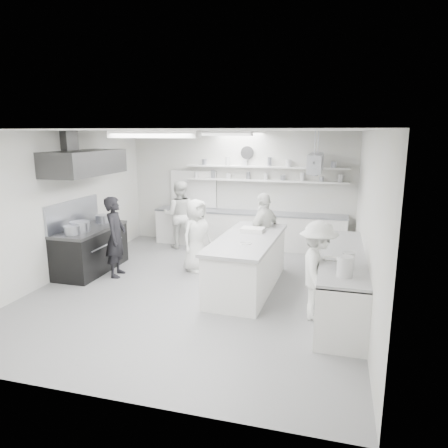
% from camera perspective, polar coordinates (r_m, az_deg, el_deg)
% --- Properties ---
extents(floor, '(6.00, 7.00, 0.02)m').
position_cam_1_polar(floor, '(8.11, -3.54, -8.96)').
color(floor, gray).
rests_on(floor, ground).
extents(ceiling, '(6.00, 7.00, 0.02)m').
position_cam_1_polar(ceiling, '(7.55, -3.85, 12.89)').
color(ceiling, silver).
rests_on(ceiling, wall_back).
extents(wall_back, '(6.00, 0.04, 3.00)m').
position_cam_1_polar(wall_back, '(11.02, 2.22, 4.93)').
color(wall_back, silver).
rests_on(wall_back, floor).
extents(wall_front, '(6.00, 0.04, 3.00)m').
position_cam_1_polar(wall_front, '(4.63, -17.90, -6.51)').
color(wall_front, silver).
rests_on(wall_front, floor).
extents(wall_left, '(0.04, 7.00, 3.00)m').
position_cam_1_polar(wall_left, '(9.10, -21.88, 2.41)').
color(wall_left, silver).
rests_on(wall_left, floor).
extents(wall_right, '(0.04, 7.00, 3.00)m').
position_cam_1_polar(wall_right, '(7.31, 19.18, 0.31)').
color(wall_right, silver).
rests_on(wall_right, floor).
extents(stove, '(0.80, 1.80, 0.90)m').
position_cam_1_polar(stove, '(9.42, -17.96, -3.54)').
color(stove, black).
rests_on(stove, floor).
extents(exhaust_hood, '(0.85, 2.00, 0.50)m').
position_cam_1_polar(exhaust_hood, '(9.10, -18.77, 8.04)').
color(exhaust_hood, '#3E3E3E').
rests_on(exhaust_hood, wall_left).
extents(back_counter, '(5.00, 0.60, 0.92)m').
position_cam_1_polar(back_counter, '(10.85, 3.36, -0.79)').
color(back_counter, white).
rests_on(back_counter, floor).
extents(shelf_lower, '(4.20, 0.26, 0.04)m').
position_cam_1_polar(shelf_lower, '(10.72, 5.74, 6.01)').
color(shelf_lower, white).
rests_on(shelf_lower, wall_back).
extents(shelf_upper, '(4.20, 0.26, 0.04)m').
position_cam_1_polar(shelf_upper, '(10.69, 5.78, 7.87)').
color(shelf_upper, white).
rests_on(shelf_upper, wall_back).
extents(pass_through_window, '(1.30, 0.04, 1.00)m').
position_cam_1_polar(pass_through_window, '(11.36, -4.23, 4.88)').
color(pass_through_window, black).
rests_on(pass_through_window, wall_back).
extents(wall_clock, '(0.32, 0.05, 0.32)m').
position_cam_1_polar(wall_clock, '(10.85, 3.26, 9.84)').
color(wall_clock, white).
rests_on(wall_clock, wall_back).
extents(right_counter, '(0.74, 3.30, 0.94)m').
position_cam_1_polar(right_counter, '(7.38, 15.96, -7.70)').
color(right_counter, white).
rests_on(right_counter, floor).
extents(pot_rack, '(0.30, 1.60, 0.40)m').
position_cam_1_polar(pot_rack, '(9.57, 12.60, 8.30)').
color(pot_rack, '#9B9EA9').
rests_on(pot_rack, ceiling).
extents(light_fixture_front, '(1.30, 0.25, 0.10)m').
position_cam_1_polar(light_fixture_front, '(5.88, -9.69, 12.16)').
color(light_fixture_front, white).
rests_on(light_fixture_front, ceiling).
extents(light_fixture_rear, '(1.30, 0.25, 0.10)m').
position_cam_1_polar(light_fixture_rear, '(9.27, -0.14, 12.42)').
color(light_fixture_rear, white).
rests_on(light_fixture_rear, ceiling).
extents(prep_island, '(1.10, 2.67, 0.97)m').
position_cam_1_polar(prep_island, '(7.98, 3.26, -5.56)').
color(prep_island, white).
rests_on(prep_island, floor).
extents(stove_pot, '(0.41, 0.41, 0.26)m').
position_cam_1_polar(stove_pot, '(9.02, -19.32, -0.47)').
color(stove_pot, '#9B9EA9').
rests_on(stove_pot, stove).
extents(cook_stove, '(0.51, 0.68, 1.69)m').
position_cam_1_polar(cook_stove, '(8.84, -14.77, -1.73)').
color(cook_stove, black).
rests_on(cook_stove, floor).
extents(cook_back, '(0.99, 0.85, 1.76)m').
position_cam_1_polar(cook_back, '(10.73, -6.17, 1.30)').
color(cook_back, white).
rests_on(cook_back, floor).
extents(cook_island_left, '(0.79, 0.92, 1.58)m').
position_cam_1_polar(cook_island_left, '(8.91, -3.83, -1.57)').
color(cook_island_left, white).
rests_on(cook_island_left, floor).
extents(cook_island_right, '(0.81, 1.10, 1.74)m').
position_cam_1_polar(cook_island_right, '(8.79, 5.57, -1.28)').
color(cook_island_right, white).
rests_on(cook_island_right, floor).
extents(cook_right, '(0.72, 1.11, 1.62)m').
position_cam_1_polar(cook_right, '(6.77, 12.79, -6.33)').
color(cook_right, white).
rests_on(cook_right, floor).
extents(bowl_island_a, '(0.33, 0.33, 0.06)m').
position_cam_1_polar(bowl_island_a, '(8.55, 3.89, -0.74)').
color(bowl_island_a, '#9B9EA9').
rests_on(bowl_island_a, prep_island).
extents(bowl_island_b, '(0.23, 0.23, 0.06)m').
position_cam_1_polar(bowl_island_b, '(7.38, 3.05, -2.88)').
color(bowl_island_b, white).
rests_on(bowl_island_b, prep_island).
extents(bowl_right, '(0.28, 0.28, 0.06)m').
position_cam_1_polar(bowl_right, '(6.83, 14.52, -4.81)').
color(bowl_right, white).
rests_on(bowl_right, right_counter).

